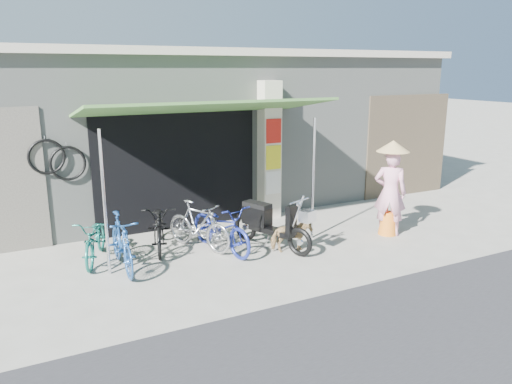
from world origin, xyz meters
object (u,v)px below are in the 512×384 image
bike_blue (122,243)px  bike_navy (221,227)px  moped (270,223)px  street_dog (291,236)px  bike_teal (96,239)px  bike_black (160,226)px  nun (390,189)px  bike_silver (199,225)px

bike_blue → bike_navy: 1.80m
bike_blue → moped: 2.67m
bike_navy → street_dog: (1.10, -0.64, -0.15)m
bike_teal → moped: size_ratio=0.87×
bike_navy → moped: (0.87, -0.25, 0.02)m
bike_black → bike_navy: size_ratio=0.99×
bike_navy → bike_blue: bearing=169.6°
bike_blue → bike_black: bike_blue is taller
bike_teal → moped: (2.99, -0.77, 0.07)m
bike_teal → nun: 5.62m
bike_teal → bike_navy: (2.12, -0.52, 0.05)m
bike_silver → street_dog: size_ratio=2.09×
bike_black → moped: moped is taller
bike_navy → nun: 3.45m
bike_teal → nun: nun is taller
bike_blue → bike_silver: 1.51m
bike_navy → bike_black: bearing=135.1°
street_dog → bike_silver: bearing=73.4°
bike_blue → bike_navy: (1.80, 0.07, -0.02)m
bike_teal → bike_black: (1.16, 0.08, 0.05)m
bike_teal → bike_silver: 1.81m
bike_teal → bike_navy: bearing=6.4°
nun → street_dog: bearing=44.1°
bike_navy → nun: size_ratio=0.90×
bike_blue → bike_silver: bearing=14.2°
bike_silver → moped: size_ratio=0.86×
bike_navy → moped: moped is taller
bike_teal → bike_blue: bearing=-41.7°
bike_navy → bike_teal: bearing=153.4°
bike_blue → nun: nun is taller
bike_black → nun: size_ratio=0.90×
bike_blue → bike_teal: bearing=118.9°
bike_blue → bike_navy: bearing=3.2°
bike_teal → street_dog: bearing=0.3°
bike_blue → street_dog: bearing=-10.2°
bike_blue → bike_navy: bike_blue is taller
bike_black → bike_navy: 1.14m
bike_teal → street_dog: size_ratio=2.11×
bike_black → bike_silver: (0.63, -0.33, 0.00)m
bike_black → moped: bearing=-8.8°
bike_black → bike_silver: 0.71m
moped → nun: (2.49, -0.41, 0.46)m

